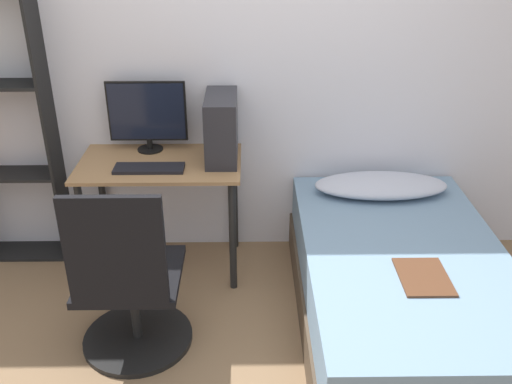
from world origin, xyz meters
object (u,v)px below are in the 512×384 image
(bed, at_px, (400,290))
(pc_tower, at_px, (221,128))
(monitor, at_px, (147,114))
(office_chair, at_px, (130,293))
(keyboard, at_px, (149,168))

(bed, xyz_separation_m, pc_tower, (-0.99, 0.69, 0.70))
(bed, distance_m, monitor, 1.83)
(office_chair, xyz_separation_m, keyboard, (0.03, 0.68, 0.39))
(monitor, bearing_deg, office_chair, -89.35)
(office_chair, relative_size, monitor, 2.08)
(office_chair, height_order, keyboard, office_chair)
(bed, xyz_separation_m, keyboard, (-1.41, 0.52, 0.51))
(office_chair, distance_m, keyboard, 0.78)
(office_chair, height_order, monitor, monitor)
(office_chair, distance_m, pc_tower, 1.12)
(bed, height_order, keyboard, keyboard)
(bed, bearing_deg, pc_tower, 145.15)
(office_chair, xyz_separation_m, monitor, (-0.01, 0.99, 0.62))
(office_chair, bearing_deg, monitor, 90.65)
(pc_tower, bearing_deg, monitor, 163.92)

